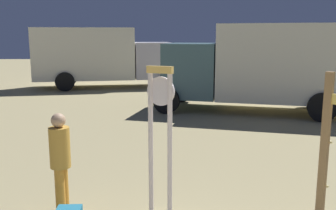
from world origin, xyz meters
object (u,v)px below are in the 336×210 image
standing_clock (160,127)px  box_truck_far (99,55)px  person_near_clock (60,159)px  box_truck_near (269,65)px

standing_clock → box_truck_far: bearing=101.7°
box_truck_far → person_near_clock: bearing=-84.1°
standing_clock → person_near_clock: standing_clock is taller
person_near_clock → box_truck_far: 14.12m
standing_clock → box_truck_near: bearing=63.4°
person_near_clock → box_truck_near: bearing=55.3°
box_truck_near → box_truck_far: 9.30m
person_near_clock → box_truck_far: size_ratio=0.22×
person_near_clock → box_truck_far: box_truck_far is taller
box_truck_near → box_truck_far: bearing=136.1°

